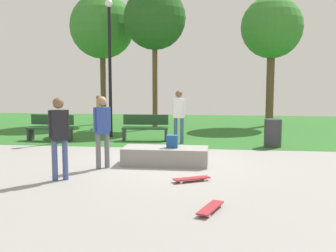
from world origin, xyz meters
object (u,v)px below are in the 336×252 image
Objects in this scene: skateboard_by_ledge at (192,179)px; skater_watching at (102,126)px; park_bench_far_right at (145,127)px; tree_slender_maple at (102,27)px; trash_bin at (273,133)px; pedestrian_with_backpack at (179,112)px; tree_broad_elm at (272,29)px; park_bench_by_oak at (51,127)px; tree_leaning_ash at (155,19)px; skater_performing_trick at (59,132)px; cyclist_on_bicycle at (99,115)px; lamp_post at (110,56)px; backpack_on_ledge at (172,141)px; concrete_ledge at (165,156)px; skateboard_spare at (210,208)px.

skater_watching is at bearing 155.29° from skateboard_by_ledge.
park_bench_far_right is at bearing 109.75° from skateboard_by_ledge.
tree_slender_maple is 6.86× the size of trash_bin.
tree_broad_elm is at bearing 56.91° from pedestrian_with_backpack.
tree_leaning_ash reaches higher than park_bench_by_oak.
skater_watching is 4.29m from pedestrian_with_backpack.
tree_broad_elm is (5.72, 10.90, 3.38)m from skater_performing_trick.
tree_slender_maple is 4.60m from cyclist_on_bicycle.
tree_broad_elm is at bearing 0.75° from tree_slender_maple.
tree_slender_maple is 1.23× the size of lamp_post.
backpack_on_ledge is 0.05× the size of tree_slender_maple.
skateboard_by_ledge is at bearing -61.35° from lamp_post.
concrete_ledge is 2.39× the size of trash_bin.
skateboard_by_ledge is at bearing -115.97° from trash_bin.
skater_watching is 5.73m from lamp_post.
tree_broad_elm reaches higher than skateboard_spare.
concrete_ledge is at bearing -60.84° from cyclist_on_bicycle.
skater_performing_trick reaches higher than skater_watching.
park_bench_by_oak is 0.91× the size of pedestrian_with_backpack.
park_bench_by_oak is 4.58m from pedestrian_with_backpack.
skater_watching is at bearing 132.09° from skateboard_spare.
park_bench_far_right is 3.74m from cyclist_on_bicycle.
skater_watching reaches higher than skateboard_by_ledge.
backpack_on_ledge is at bearing 39.59° from skater_performing_trick.
concrete_ledge is at bearing -37.59° from park_bench_by_oak.
cyclist_on_bicycle is at bearing 101.16° from skater_performing_trick.
cyclist_on_bicycle reaches higher than skateboard_by_ledge.
skateboard_spare is 13.56m from tree_broad_elm.
skater_watching is 2.20× the size of skateboard_by_ledge.
pedestrian_with_backpack reaches higher than park_bench_far_right.
trash_bin is (2.88, 3.08, -0.15)m from backpack_on_ledge.
lamp_post reaches higher than cyclist_on_bicycle.
skateboard_spare is at bearing -80.37° from pedestrian_with_backpack.
skateboard_spare is 0.13× the size of tree_slender_maple.
pedestrian_with_backpack is (-0.15, 3.44, 0.47)m from backpack_on_ledge.
concrete_ledge is 1.20× the size of cyclist_on_bicycle.
lamp_post is at bearing 164.50° from trash_bin.
trash_bin is at bearing -43.84° from tree_leaning_ash.
backpack_on_ledge is at bearing -59.81° from cyclist_on_bicycle.
concrete_ledge is 3.52m from pedestrian_with_backpack.
skateboard_by_ledge is 0.49× the size of park_bench_far_right.
cyclist_on_bicycle is at bearing 75.79° from park_bench_by_oak.
lamp_post is (-2.66, 4.64, 2.76)m from concrete_ledge.
park_bench_far_right is at bearing 81.84° from skater_performing_trick.
skater_watching is at bearing -77.14° from lamp_post.
pedestrian_with_backpack is (0.02, 3.42, 0.86)m from concrete_ledge.
skateboard_by_ledge is 0.13× the size of tree_leaning_ash.
tree_leaning_ash is 6.74× the size of trash_bin.
cyclist_on_bicycle reaches higher than park_bench_by_oak.
tree_slender_maple is at bearing -179.25° from tree_broad_elm.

